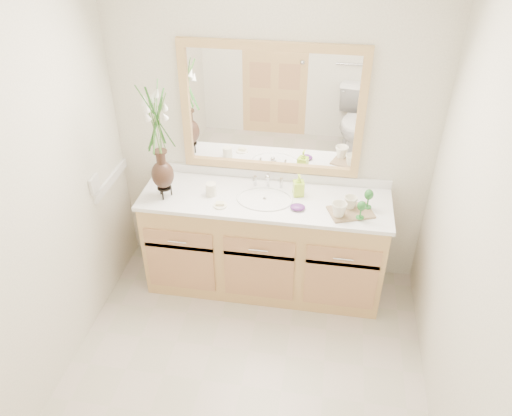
% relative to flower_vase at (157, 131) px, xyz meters
% --- Properties ---
extents(floor, '(2.60, 2.60, 0.00)m').
position_rel_flower_vase_xyz_m(floor, '(0.73, -0.92, -1.36)').
color(floor, beige).
rests_on(floor, ground).
extents(ceiling, '(2.40, 2.60, 0.02)m').
position_rel_flower_vase_xyz_m(ceiling, '(0.73, -0.92, 1.04)').
color(ceiling, white).
rests_on(ceiling, wall_back).
extents(wall_back, '(2.40, 0.02, 2.40)m').
position_rel_flower_vase_xyz_m(wall_back, '(0.73, 0.38, -0.16)').
color(wall_back, white).
rests_on(wall_back, floor).
extents(wall_left, '(0.02, 2.60, 2.40)m').
position_rel_flower_vase_xyz_m(wall_left, '(-0.47, -0.92, -0.16)').
color(wall_left, white).
rests_on(wall_left, floor).
extents(wall_right, '(0.02, 2.60, 2.40)m').
position_rel_flower_vase_xyz_m(wall_right, '(1.93, -0.92, -0.16)').
color(wall_right, white).
rests_on(wall_right, floor).
extents(vanity, '(1.80, 0.55, 0.80)m').
position_rel_flower_vase_xyz_m(vanity, '(0.73, 0.10, -0.96)').
color(vanity, tan).
rests_on(vanity, floor).
extents(counter, '(1.84, 0.57, 0.03)m').
position_rel_flower_vase_xyz_m(counter, '(0.73, 0.10, -0.54)').
color(counter, white).
rests_on(counter, vanity).
extents(sink, '(0.38, 0.34, 0.23)m').
position_rel_flower_vase_xyz_m(sink, '(0.73, 0.08, -0.58)').
color(sink, white).
rests_on(sink, counter).
extents(mirror, '(1.32, 0.04, 0.97)m').
position_rel_flower_vase_xyz_m(mirror, '(0.73, 0.36, 0.05)').
color(mirror, white).
rests_on(mirror, wall_back).
extents(switch_plate, '(0.02, 0.12, 0.12)m').
position_rel_flower_vase_xyz_m(switch_plate, '(-0.46, -0.15, -0.38)').
color(switch_plate, white).
rests_on(switch_plate, wall_left).
extents(flower_vase, '(0.19, 0.19, 0.78)m').
position_rel_flower_vase_xyz_m(flower_vase, '(0.00, 0.00, 0.00)').
color(flower_vase, black).
rests_on(flower_vase, counter).
extents(tumbler, '(0.08, 0.08, 0.10)m').
position_rel_flower_vase_xyz_m(tumbler, '(0.33, 0.07, -0.48)').
color(tumbler, white).
rests_on(tumbler, counter).
extents(soap_dish, '(0.10, 0.10, 0.03)m').
position_rel_flower_vase_xyz_m(soap_dish, '(0.43, -0.06, -0.52)').
color(soap_dish, white).
rests_on(soap_dish, counter).
extents(soap_bottle, '(0.09, 0.09, 0.15)m').
position_rel_flower_vase_xyz_m(soap_bottle, '(0.96, 0.18, -0.45)').
color(soap_bottle, '#B4E636').
rests_on(soap_bottle, counter).
extents(purple_dish, '(0.13, 0.11, 0.04)m').
position_rel_flower_vase_xyz_m(purple_dish, '(0.98, -0.01, -0.51)').
color(purple_dish, '#582570').
rests_on(purple_dish, counter).
extents(tray, '(0.35, 0.29, 0.01)m').
position_rel_flower_vase_xyz_m(tray, '(1.35, 0.00, -0.52)').
color(tray, brown).
rests_on(tray, counter).
extents(mug_left, '(0.14, 0.13, 0.11)m').
position_rel_flower_vase_xyz_m(mug_left, '(1.27, -0.07, -0.46)').
color(mug_left, white).
rests_on(mug_left, tray).
extents(mug_right, '(0.10, 0.09, 0.09)m').
position_rel_flower_vase_xyz_m(mug_right, '(1.34, 0.05, -0.46)').
color(mug_right, white).
rests_on(mug_right, tray).
extents(goblet_front, '(0.06, 0.06, 0.13)m').
position_rel_flower_vase_xyz_m(goblet_front, '(1.41, -0.07, -0.42)').
color(goblet_front, '#226827').
rests_on(goblet_front, tray).
extents(goblet_back, '(0.06, 0.06, 0.14)m').
position_rel_flower_vase_xyz_m(goblet_back, '(1.46, 0.07, -0.41)').
color(goblet_back, '#226827').
rests_on(goblet_back, tray).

